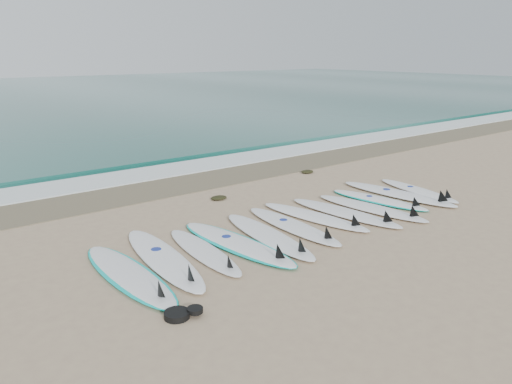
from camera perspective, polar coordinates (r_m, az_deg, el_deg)
ground at (r=9.44m, az=5.88°, el=-3.76°), size 120.00×120.00×0.00m
wet_sand_band at (r=12.57m, az=-7.16°, el=1.21°), size 120.00×1.80×0.01m
foam_band at (r=13.76m, az=-10.19°, el=2.42°), size 120.00×1.40×0.04m
wave_crest at (r=15.06m, az=-12.90°, el=3.55°), size 120.00×1.00×0.10m
surfboard_0 at (r=7.49m, az=-14.24°, el=-9.16°), size 0.66×2.69×0.34m
surfboard_1 at (r=7.89m, az=-10.41°, el=-7.51°), size 0.92×2.90×0.37m
surfboard_2 at (r=8.08m, az=-5.84°, el=-6.81°), size 0.70×2.36×0.30m
surfboard_3 at (r=8.38m, az=-2.05°, el=-5.90°), size 0.88×2.80×0.35m
surfboard_4 at (r=8.68m, az=1.60°, el=-5.04°), size 0.87×2.72×0.34m
surfboard_5 at (r=9.19m, az=4.41°, el=-3.89°), size 0.66×2.59×0.33m
surfboard_6 at (r=9.74m, az=6.96°, el=-2.83°), size 0.89×2.57×0.32m
surfboard_7 at (r=10.06m, az=10.37°, el=-2.35°), size 0.83×2.66×0.34m
surfboard_8 at (r=10.47m, az=13.30°, el=-1.80°), size 0.84×2.62×0.33m
surfboard_9 at (r=11.12m, az=13.98°, el=-0.88°), size 0.90×2.37×0.29m
surfboard_10 at (r=11.64m, az=16.18°, el=-0.19°), size 0.86×2.90×0.36m
surfboard_11 at (r=12.09m, az=18.20°, el=0.16°), size 0.88×2.39×0.30m
seaweed_near at (r=11.01m, az=-4.28°, el=-0.66°), size 0.38×0.29×0.07m
seaweed_far at (r=13.43m, az=5.88°, el=2.33°), size 0.37×0.29×0.07m
leash_coil at (r=6.36m, az=-8.57°, el=-13.59°), size 0.46×0.36×0.11m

